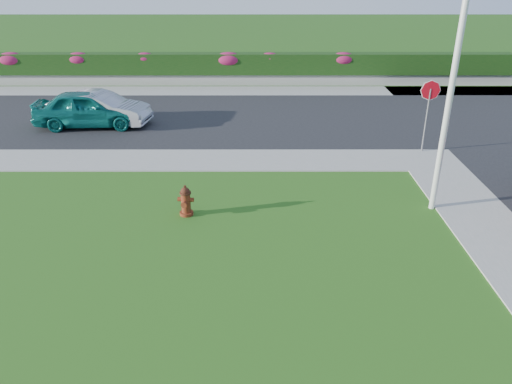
{
  "coord_description": "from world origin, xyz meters",
  "views": [
    {
      "loc": [
        0.98,
        -7.08,
        6.3
      ],
      "look_at": [
        0.99,
        4.5,
        0.9
      ],
      "focal_mm": 35.0,
      "sensor_mm": 36.0,
      "label": 1
    }
  ],
  "objects_px": {
    "sedan_teal": "(89,109)",
    "sedan_silver": "(100,109)",
    "utility_pole": "(451,91)",
    "stop_sign": "(429,99)",
    "fire_hydrant": "(186,201)"
  },
  "relations": [
    {
      "from": "sedan_teal",
      "to": "sedan_silver",
      "type": "distance_m",
      "value": 0.45
    },
    {
      "from": "utility_pole",
      "to": "stop_sign",
      "type": "relative_size",
      "value": 2.55
    },
    {
      "from": "sedan_silver",
      "to": "stop_sign",
      "type": "distance_m",
      "value": 12.9
    },
    {
      "from": "fire_hydrant",
      "to": "utility_pole",
      "type": "distance_m",
      "value": 7.41
    },
    {
      "from": "utility_pole",
      "to": "fire_hydrant",
      "type": "bearing_deg",
      "value": -176.62
    },
    {
      "from": "sedan_teal",
      "to": "utility_pole",
      "type": "height_order",
      "value": "utility_pole"
    },
    {
      "from": "fire_hydrant",
      "to": "sedan_silver",
      "type": "xyz_separation_m",
      "value": [
        -4.55,
        8.07,
        0.31
      ]
    },
    {
      "from": "sedan_silver",
      "to": "stop_sign",
      "type": "xyz_separation_m",
      "value": [
        12.44,
        -3.17,
        1.21
      ]
    },
    {
      "from": "fire_hydrant",
      "to": "sedan_silver",
      "type": "height_order",
      "value": "sedan_silver"
    },
    {
      "from": "fire_hydrant",
      "to": "sedan_teal",
      "type": "distance_m",
      "value": 9.29
    },
    {
      "from": "fire_hydrant",
      "to": "sedan_silver",
      "type": "distance_m",
      "value": 9.27
    },
    {
      "from": "utility_pole",
      "to": "sedan_silver",
      "type": "bearing_deg",
      "value": 145.98
    },
    {
      "from": "sedan_teal",
      "to": "utility_pole",
      "type": "xyz_separation_m",
      "value": [
        11.75,
        -7.45,
        2.53
      ]
    },
    {
      "from": "fire_hydrant",
      "to": "stop_sign",
      "type": "height_order",
      "value": "stop_sign"
    },
    {
      "from": "sedan_teal",
      "to": "stop_sign",
      "type": "xyz_separation_m",
      "value": [
        12.83,
        -2.95,
        1.15
      ]
    }
  ]
}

